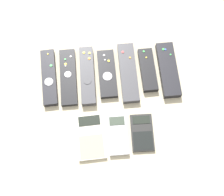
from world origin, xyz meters
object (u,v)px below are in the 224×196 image
object	(u,v)px
remote_2	(87,76)
calculator_1	(118,135)
remote_0	(49,77)
calculator_0	(91,136)
remote_1	(68,77)
remote_5	(148,70)
remote_6	(168,70)
calculator_2	(142,133)
remote_4	(128,73)
remote_3	(107,74)

from	to	relation	value
remote_2	calculator_1	xyz separation A→B (m)	(0.09, -0.22, -0.00)
remote_0	calculator_0	size ratio (longest dim) A/B	1.36
remote_2	remote_1	bearing A→B (deg)	178.43
remote_1	remote_5	distance (m)	0.28
remote_1	calculator_1	bearing A→B (deg)	-55.61
remote_6	calculator_2	xyz separation A→B (m)	(-0.12, -0.21, -0.01)
remote_0	remote_6	world-z (taller)	remote_6
remote_2	remote_4	world-z (taller)	remote_2
remote_1	calculator_0	xyz separation A→B (m)	(0.06, -0.22, -0.00)
calculator_2	calculator_0	bearing A→B (deg)	-178.78
remote_4	calculator_2	size ratio (longest dim) A/B	1.77
remote_1	remote_2	bearing A→B (deg)	-2.51
remote_3	remote_5	distance (m)	0.14
remote_2	remote_5	xyz separation A→B (m)	(0.21, 0.00, -0.00)
remote_3	calculator_0	distance (m)	0.23
remote_1	remote_5	bearing A→B (deg)	0.02
calculator_0	remote_2	bearing A→B (deg)	87.69
remote_0	calculator_1	xyz separation A→B (m)	(0.22, -0.22, -0.00)
remote_4	calculator_1	distance (m)	0.22
remote_4	calculator_2	distance (m)	0.22
remote_2	calculator_0	bearing A→B (deg)	-89.97
remote_0	remote_1	world-z (taller)	remote_0
remote_3	calculator_0	world-z (taller)	remote_3
remote_3	remote_6	size ratio (longest dim) A/B	0.87
calculator_1	remote_5	bearing A→B (deg)	61.26
remote_6	remote_1	bearing A→B (deg)	179.17
remote_4	remote_6	world-z (taller)	remote_6
remote_6	calculator_2	size ratio (longest dim) A/B	1.64
remote_6	calculator_0	distance (m)	0.35
remote_4	calculator_2	bearing A→B (deg)	-83.99
remote_5	calculator_0	bearing A→B (deg)	-135.15
remote_0	calculator_2	xyz separation A→B (m)	(0.30, -0.22, -0.00)
remote_5	calculator_1	distance (m)	0.25
remote_1	remote_0	bearing A→B (deg)	176.36
remote_2	calculator_1	size ratio (longest dim) A/B	1.63
remote_1	remote_5	world-z (taller)	remote_5
remote_0	calculator_0	xyz separation A→B (m)	(0.13, -0.22, -0.00)
remote_4	calculator_0	size ratio (longest dim) A/B	1.43
remote_2	calculator_0	world-z (taller)	remote_2
remote_3	remote_6	world-z (taller)	remote_6
calculator_0	calculator_2	world-z (taller)	calculator_0
remote_5	calculator_1	bearing A→B (deg)	-120.34
remote_0	remote_2	size ratio (longest dim) A/B	0.97
remote_3	remote_4	bearing A→B (deg)	-2.32
remote_2	calculator_0	xyz separation A→B (m)	(-0.00, -0.21, -0.01)
remote_0	remote_4	world-z (taller)	remote_4
calculator_0	calculator_2	size ratio (longest dim) A/B	1.24
remote_0	remote_3	world-z (taller)	remote_0
remote_2	remote_5	bearing A→B (deg)	1.75
remote_6	calculator_0	xyz separation A→B (m)	(-0.28, -0.21, -0.01)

